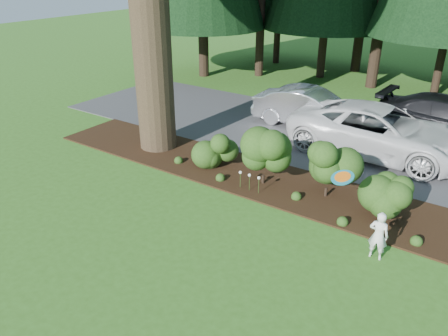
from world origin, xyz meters
name	(u,v)px	position (x,y,z in m)	size (l,w,h in m)	color
ground	(207,235)	(0.00, 0.00, 0.00)	(80.00, 80.00, 0.00)	#335F1B
mulch_bed	(273,182)	(0.00, 3.25, 0.03)	(16.00, 2.50, 0.05)	black
driveway	(329,138)	(0.00, 7.50, 0.01)	(22.00, 6.00, 0.03)	#38383A
shrub_row	(297,166)	(0.77, 3.14, 0.81)	(6.53, 1.60, 1.61)	#234515
lily_cluster	(250,176)	(-0.30, 2.40, 0.50)	(0.69, 0.09, 0.57)	#234515
car_silver_wagon	(311,108)	(-1.13, 8.26, 0.76)	(1.54, 4.41, 1.45)	silver
car_white_suv	(379,131)	(1.85, 7.00, 0.84)	(2.69, 5.83, 1.62)	silver
child	(378,235)	(3.54, 1.39, 0.57)	(0.42, 0.27, 1.14)	white
frisbee	(343,177)	(2.55, 1.58, 1.61)	(0.53, 0.49, 0.26)	#187184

